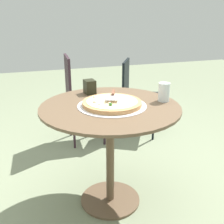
% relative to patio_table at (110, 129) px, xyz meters
% --- Properties ---
extents(ground_plane, '(10.00, 10.00, 0.00)m').
position_rel_patio_table_xyz_m(ground_plane, '(0.00, 0.00, -0.58)').
color(ground_plane, gray).
extents(patio_table, '(0.93, 0.93, 0.75)m').
position_rel_patio_table_xyz_m(patio_table, '(0.00, 0.00, 0.00)').
color(patio_table, brown).
rests_on(patio_table, ground).
extents(pizza_on_tray, '(0.45, 0.45, 0.05)m').
position_rel_patio_table_xyz_m(pizza_on_tray, '(-0.01, -0.01, 0.18)').
color(pizza_on_tray, silver).
rests_on(pizza_on_tray, patio_table).
extents(pizza_server, '(0.21, 0.12, 0.02)m').
position_rel_patio_table_xyz_m(pizza_server, '(0.04, -0.03, 0.22)').
color(pizza_server, silver).
rests_on(pizza_server, pizza_on_tray).
extents(drinking_cup, '(0.08, 0.08, 0.13)m').
position_rel_patio_table_xyz_m(drinking_cup, '(-0.02, -0.38, 0.23)').
color(drinking_cup, silver).
rests_on(drinking_cup, patio_table).
extents(napkin_dispenser, '(0.10, 0.08, 0.10)m').
position_rel_patio_table_xyz_m(napkin_dispenser, '(0.32, 0.06, 0.22)').
color(napkin_dispenser, black).
rests_on(napkin_dispenser, patio_table).
extents(patio_chair_near, '(0.40, 0.40, 0.92)m').
position_rel_patio_table_xyz_m(patio_chair_near, '(1.07, -0.00, -0.05)').
color(patio_chair_near, '#311F28').
rests_on(patio_chair_near, ground).
extents(patio_chair_corner, '(0.51, 0.51, 0.83)m').
position_rel_patio_table_xyz_m(patio_chair_corner, '(1.10, -0.64, -0.09)').
color(patio_chair_corner, black).
rests_on(patio_chair_corner, ground).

